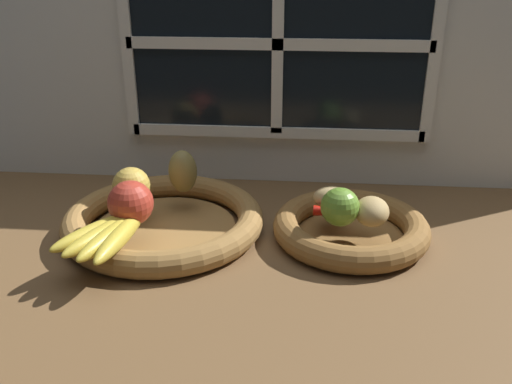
{
  "coord_description": "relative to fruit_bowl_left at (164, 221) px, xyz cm",
  "views": [
    {
      "loc": [
        5.65,
        -88.19,
        48.25
      ],
      "look_at": [
        -2.25,
        1.66,
        8.75
      ],
      "focal_mm": 38.34,
      "sensor_mm": 36.0,
      "label": 1
    }
  ],
  "objects": [
    {
      "name": "banana_bunch_front",
      "position": [
        -5.52,
        -12.99,
        4.08
      ],
      "size": [
        13.16,
        19.57,
        3.04
      ],
      "color": "gold",
      "rests_on": "fruit_bowl_left"
    },
    {
      "name": "chili_pepper",
      "position": [
        34.35,
        -0.87,
        3.51
      ],
      "size": [
        13.23,
        2.88,
        1.9
      ],
      "primitive_type": "cone",
      "rotation": [
        0.0,
        1.57,
        -0.07
      ],
      "color": "red",
      "rests_on": "fruit_bowl_right"
    },
    {
      "name": "fruit_bowl_left",
      "position": [
        0.0,
        0.0,
        0.0
      ],
      "size": [
        37.41,
        37.41,
        4.75
      ],
      "color": "olive",
      "rests_on": "ground_plane"
    },
    {
      "name": "potato_oblong",
      "position": [
        31.26,
        2.69,
        4.68
      ],
      "size": [
        7.28,
        5.37,
        4.23
      ],
      "primitive_type": "ellipsoid",
      "rotation": [
        0.0,
        0.0,
        3.12
      ],
      "color": "tan",
      "rests_on": "fruit_bowl_right"
    },
    {
      "name": "apple_golden_left",
      "position": [
        -6.28,
        1.9,
        6.1
      ],
      "size": [
        7.08,
        7.08,
        7.08
      ],
      "primitive_type": "sphere",
      "color": "gold",
      "rests_on": "fruit_bowl_left"
    },
    {
      "name": "lime_near",
      "position": [
        32.24,
        -3.73,
        5.95
      ],
      "size": [
        6.78,
        6.78,
        6.78
      ],
      "primitive_type": "sphere",
      "color": "olive",
      "rests_on": "fruit_bowl_right"
    },
    {
      "name": "ground_plane",
      "position": [
        19.61,
        -1.66,
        -3.69
      ],
      "size": [
        140.0,
        90.0,
        3.0
      ],
      "primitive_type": "cube",
      "color": "brown"
    },
    {
      "name": "potato_small",
      "position": [
        37.79,
        -3.08,
        5.03
      ],
      "size": [
        6.46,
        7.62,
        4.93
      ],
      "primitive_type": "ellipsoid",
      "rotation": [
        0.0,
        0.0,
        1.5
      ],
      "color": "tan",
      "rests_on": "fruit_bowl_right"
    },
    {
      "name": "apple_red_front",
      "position": [
        -3.78,
        -6.58,
        6.52
      ],
      "size": [
        7.92,
        7.92,
        7.92
      ],
      "primitive_type": "sphere",
      "color": "#B73828",
      "rests_on": "fruit_bowl_left"
    },
    {
      "name": "pear_brown",
      "position": [
        2.22,
        8.15,
        6.84
      ],
      "size": [
        7.85,
        7.84,
        8.57
      ],
      "primitive_type": "ellipsoid",
      "rotation": [
        0.0,
        0.0,
        4.05
      ],
      "color": "olive",
      "rests_on": "fruit_bowl_left"
    },
    {
      "name": "back_wall",
      "position": [
        19.61,
        28.11,
        25.69
      ],
      "size": [
        140.0,
        4.6,
        55.0
      ],
      "color": "silver",
      "rests_on": "ground_plane"
    },
    {
      "name": "fruit_bowl_right",
      "position": [
        34.72,
        0.0,
        0.01
      ],
      "size": [
        28.41,
        28.41,
        4.75
      ],
      "color": "brown",
      "rests_on": "ground_plane"
    }
  ]
}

